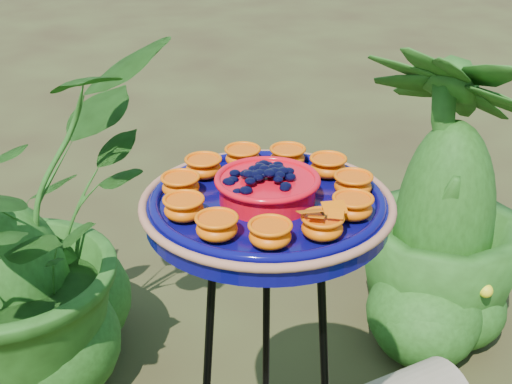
% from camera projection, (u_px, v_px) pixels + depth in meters
% --- Properties ---
extents(tripod_stand, '(0.36, 0.36, 0.79)m').
position_uv_depth(tripod_stand, '(266.00, 369.00, 1.32)').
color(tripod_stand, black).
rests_on(tripod_stand, ground).
extents(feeder_dish, '(0.51, 0.51, 0.09)m').
position_uv_depth(feeder_dish, '(267.00, 202.00, 1.17)').
color(feeder_dish, '#070650').
rests_on(feeder_dish, tripod_stand).
extents(shrub_back_left, '(1.09, 1.11, 0.93)m').
position_uv_depth(shrub_back_left, '(7.00, 234.00, 1.80)').
color(shrub_back_left, '#1D4312').
rests_on(shrub_back_left, ground).
extents(shrub_back_right, '(0.71, 0.71, 0.90)m').
position_uv_depth(shrub_back_right, '(448.00, 194.00, 2.04)').
color(shrub_back_right, '#1D4312').
rests_on(shrub_back_right, ground).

